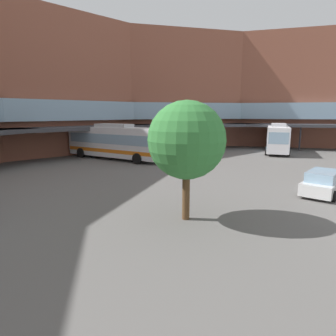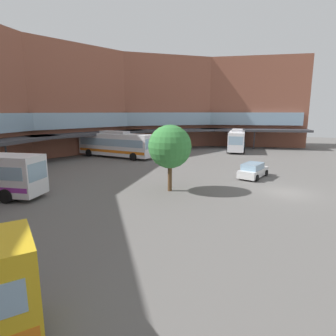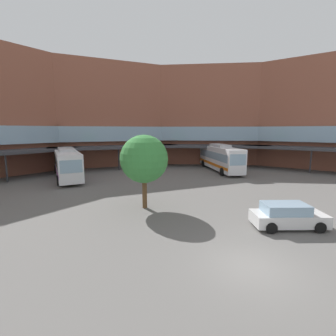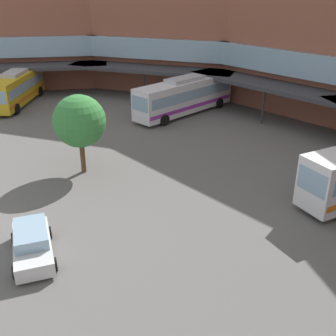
{
  "view_description": "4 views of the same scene",
  "coord_description": "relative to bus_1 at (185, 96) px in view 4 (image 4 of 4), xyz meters",
  "views": [
    {
      "loc": [
        -16.05,
        2.42,
        5.09
      ],
      "look_at": [
        0.54,
        13.07,
        1.34
      ],
      "focal_mm": 31.02,
      "sensor_mm": 36.0,
      "label": 1
    },
    {
      "loc": [
        -25.0,
        -2.31,
        6.76
      ],
      "look_at": [
        -2.06,
        10.36,
        1.49
      ],
      "focal_mm": 30.15,
      "sensor_mm": 36.0,
      "label": 2
    },
    {
      "loc": [
        -5.21,
        -9.29,
        6.05
      ],
      "look_at": [
        -2.16,
        10.67,
        2.83
      ],
      "focal_mm": 25.79,
      "sensor_mm": 36.0,
      "label": 3
    },
    {
      "loc": [
        22.57,
        2.05,
        12.76
      ],
      "look_at": [
        1.57,
        12.84,
        1.86
      ],
      "focal_mm": 43.89,
      "sensor_mm": 36.0,
      "label": 4
    }
  ],
  "objects": [
    {
      "name": "parked_car",
      "position": [
        17.6,
        -18.6,
        -1.19
      ],
      "size": [
        4.6,
        2.47,
        1.53
      ],
      "rotation": [
        0.0,
        0.0,
        6.15
      ],
      "color": "silver",
      "rests_on": "ground"
    },
    {
      "name": "bus_2",
      "position": [
        -11.62,
        -14.8,
        -0.08
      ],
      "size": [
        10.68,
        7.62,
        3.65
      ],
      "rotation": [
        0.0,
        0.0,
        5.76
      ],
      "color": "gold",
      "rests_on": "ground"
    },
    {
      "name": "station_building",
      "position": [
        13.27,
        0.88,
        6.07
      ],
      "size": [
        78.4,
        40.0,
        16.83
      ],
      "color": "#93543F",
      "rests_on": "ground"
    },
    {
      "name": "bus_1",
      "position": [
        0.0,
        0.0,
        0.0
      ],
      "size": [
        6.14,
        12.43,
        3.81
      ],
      "rotation": [
        0.0,
        0.0,
        5.02
      ],
      "color": "white",
      "rests_on": "ground"
    },
    {
      "name": "plaza_tree",
      "position": [
        9.01,
        -13.43,
        1.91
      ],
      "size": [
        3.67,
        3.67,
        5.69
      ],
      "color": "brown",
      "rests_on": "ground"
    }
  ]
}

